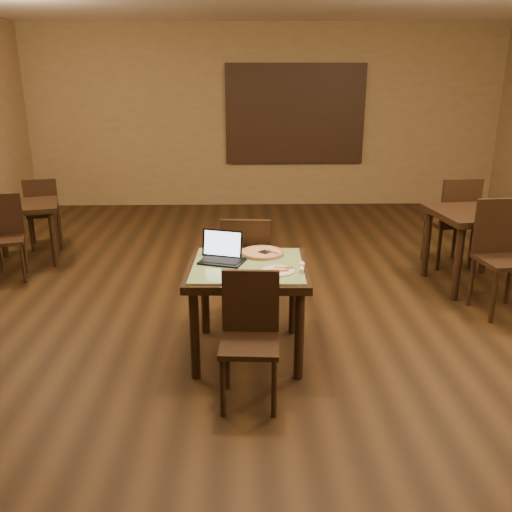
{
  "coord_description": "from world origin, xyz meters",
  "views": [
    {
      "loc": [
        -0.42,
        -4.41,
        2.12
      ],
      "look_at": [
        -0.31,
        -0.54,
        0.85
      ],
      "focal_mm": 38.0,
      "sensor_mm": 36.0,
      "label": 1
    }
  ],
  "objects_px": {
    "chair_main_near": "(250,330)",
    "other_table_b_chair_far": "(43,209)",
    "chair_main_far": "(246,264)",
    "pizza_pan": "(262,254)",
    "other_table_b": "(24,214)",
    "other_table_b_chair_near": "(4,232)",
    "laptop": "(222,253)",
    "other_table_a_chair_far": "(454,217)",
    "other_table_a_chair_near": "(501,250)",
    "tiled_table": "(248,277)",
    "other_table_a": "(476,224)"
  },
  "relations": [
    {
      "from": "chair_main_near",
      "to": "other_table_b_chair_far",
      "type": "bearing_deg",
      "value": 130.02
    },
    {
      "from": "chair_main_far",
      "to": "pizza_pan",
      "type": "relative_size",
      "value": 2.79
    },
    {
      "from": "other_table_b",
      "to": "other_table_b_chair_near",
      "type": "height_order",
      "value": "other_table_b_chair_near"
    },
    {
      "from": "laptop",
      "to": "other_table_a_chair_far",
      "type": "distance_m",
      "value": 3.27
    },
    {
      "from": "other_table_a_chair_near",
      "to": "other_table_b_chair_near",
      "type": "bearing_deg",
      "value": 161.82
    },
    {
      "from": "other_table_a_chair_near",
      "to": "other_table_a_chair_far",
      "type": "bearing_deg",
      "value": 82.35
    },
    {
      "from": "other_table_a_chair_far",
      "to": "other_table_b",
      "type": "height_order",
      "value": "other_table_a_chair_far"
    },
    {
      "from": "chair_main_near",
      "to": "chair_main_far",
      "type": "xyz_separation_m",
      "value": [
        -0.01,
        1.23,
        0.05
      ]
    },
    {
      "from": "tiled_table",
      "to": "laptop",
      "type": "xyz_separation_m",
      "value": [
        -0.2,
        0.1,
        0.16
      ]
    },
    {
      "from": "other_table_a_chair_far",
      "to": "other_table_b_chair_far",
      "type": "relative_size",
      "value": 1.15
    },
    {
      "from": "laptop",
      "to": "other_table_a_chair_near",
      "type": "xyz_separation_m",
      "value": [
        2.59,
        0.73,
        -0.22
      ]
    },
    {
      "from": "chair_main_far",
      "to": "pizza_pan",
      "type": "height_order",
      "value": "chair_main_far"
    },
    {
      "from": "other_table_b_chair_near",
      "to": "other_table_b_chair_far",
      "type": "distance_m",
      "value": 1.09
    },
    {
      "from": "chair_main_far",
      "to": "other_table_a_chair_far",
      "type": "xyz_separation_m",
      "value": [
        2.41,
        1.46,
        0.04
      ]
    },
    {
      "from": "chair_main_far",
      "to": "other_table_b",
      "type": "bearing_deg",
      "value": -30.82
    },
    {
      "from": "chair_main_near",
      "to": "other_table_a_chair_far",
      "type": "relative_size",
      "value": 0.85
    },
    {
      "from": "tiled_table",
      "to": "other_table_a_chair_near",
      "type": "xyz_separation_m",
      "value": [
        2.39,
        0.83,
        -0.06
      ]
    },
    {
      "from": "chair_main_near",
      "to": "pizza_pan",
      "type": "relative_size",
      "value": 2.55
    },
    {
      "from": "other_table_a_chair_far",
      "to": "other_table_b_chair_far",
      "type": "bearing_deg",
      "value": -16.55
    },
    {
      "from": "chair_main_far",
      "to": "other_table_b",
      "type": "height_order",
      "value": "chair_main_far"
    },
    {
      "from": "other_table_b_chair_far",
      "to": "pizza_pan",
      "type": "bearing_deg",
      "value": 118.52
    },
    {
      "from": "other_table_b_chair_near",
      "to": "other_table_b",
      "type": "bearing_deg",
      "value": 70.84
    },
    {
      "from": "pizza_pan",
      "to": "other_table_b",
      "type": "distance_m",
      "value": 3.5
    },
    {
      "from": "tiled_table",
      "to": "other_table_b_chair_near",
      "type": "height_order",
      "value": "other_table_b_chair_near"
    },
    {
      "from": "other_table_a",
      "to": "other_table_b_chair_near",
      "type": "distance_m",
      "value": 5.07
    },
    {
      "from": "chair_main_near",
      "to": "other_table_b_chair_near",
      "type": "distance_m",
      "value": 3.63
    },
    {
      "from": "tiled_table",
      "to": "chair_main_near",
      "type": "relative_size",
      "value": 1.06
    },
    {
      "from": "other_table_b",
      "to": "other_table_b_chair_near",
      "type": "bearing_deg",
      "value": -109.16
    },
    {
      "from": "other_table_a",
      "to": "laptop",
      "type": "bearing_deg",
      "value": -159.24
    },
    {
      "from": "pizza_pan",
      "to": "other_table_b_chair_near",
      "type": "xyz_separation_m",
      "value": [
        -2.77,
        1.62,
        -0.24
      ]
    },
    {
      "from": "laptop",
      "to": "other_table_a",
      "type": "distance_m",
      "value": 2.93
    },
    {
      "from": "laptop",
      "to": "other_table_b",
      "type": "distance_m",
      "value": 3.35
    },
    {
      "from": "tiled_table",
      "to": "pizza_pan",
      "type": "xyz_separation_m",
      "value": [
        0.12,
        0.24,
        0.11
      ]
    },
    {
      "from": "laptop",
      "to": "other_table_b_chair_near",
      "type": "distance_m",
      "value": 3.03
    },
    {
      "from": "tiled_table",
      "to": "chair_main_near",
      "type": "distance_m",
      "value": 0.64
    },
    {
      "from": "pizza_pan",
      "to": "other_table_a_chair_near",
      "type": "bearing_deg",
      "value": 14.59
    },
    {
      "from": "chair_main_far",
      "to": "other_table_a_chair_far",
      "type": "distance_m",
      "value": 2.82
    },
    {
      "from": "other_table_a",
      "to": "other_table_b",
      "type": "distance_m",
      "value": 5.11
    },
    {
      "from": "pizza_pan",
      "to": "other_table_a",
      "type": "height_order",
      "value": "other_table_a"
    },
    {
      "from": "other_table_b_chair_near",
      "to": "other_table_b_chair_far",
      "type": "xyz_separation_m",
      "value": [
        0.05,
        1.09,
        0.0
      ]
    },
    {
      "from": "chair_main_far",
      "to": "pizza_pan",
      "type": "xyz_separation_m",
      "value": [
        0.13,
        -0.37,
        0.21
      ]
    },
    {
      "from": "chair_main_near",
      "to": "other_table_a_chair_far",
      "type": "bearing_deg",
      "value": 52.05
    },
    {
      "from": "pizza_pan",
      "to": "other_table_b_chair_far",
      "type": "relative_size",
      "value": 0.38
    },
    {
      "from": "laptop",
      "to": "pizza_pan",
      "type": "height_order",
      "value": "laptop"
    },
    {
      "from": "pizza_pan",
      "to": "other_table_a_chair_far",
      "type": "relative_size",
      "value": 0.33
    },
    {
      "from": "tiled_table",
      "to": "other_table_a",
      "type": "xyz_separation_m",
      "value": [
        2.4,
        1.45,
        0.02
      ]
    },
    {
      "from": "other_table_b_chair_far",
      "to": "other_table_a_chair_far",
      "type": "bearing_deg",
      "value": 153.41
    },
    {
      "from": "pizza_pan",
      "to": "other_table_b_chair_near",
      "type": "relative_size",
      "value": 0.38
    },
    {
      "from": "pizza_pan",
      "to": "other_table_a_chair_near",
      "type": "relative_size",
      "value": 0.33
    },
    {
      "from": "tiled_table",
      "to": "other_table_a",
      "type": "bearing_deg",
      "value": 33.28
    }
  ]
}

